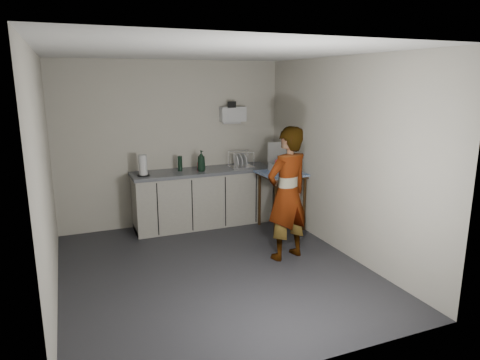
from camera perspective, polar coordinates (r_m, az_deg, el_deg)
name	(u,v)px	position (r m, az deg, el deg)	size (l,w,h in m)	color
ground	(215,270)	(5.42, -3.39, -11.90)	(4.00, 4.00, 0.00)	#2D2D32
wall_back	(173,144)	(6.90, -8.95, 4.73)	(3.60, 0.02, 2.60)	beige
wall_right	(341,157)	(5.83, 13.34, 2.98)	(0.02, 4.00, 2.60)	beige
wall_left	(46,181)	(4.76, -24.42, -0.10)	(0.02, 4.00, 2.60)	beige
ceiling	(212,52)	(4.92, -3.82, 16.64)	(3.60, 4.00, 0.01)	white
kitchen_counter	(203,199)	(6.91, -4.90, -2.55)	(2.24, 0.62, 0.91)	black
wall_shelf	(233,114)	(7.08, -0.97, 8.74)	(0.42, 0.18, 0.37)	silver
side_table	(282,179)	(6.69, 5.63, 0.10)	(0.73, 0.73, 0.90)	#3D210E
standing_man	(287,194)	(5.53, 6.32, -1.85)	(0.64, 0.42, 1.74)	#B2A593
soap_bottle	(201,161)	(6.67, -5.18, 2.56)	(0.13, 0.13, 0.33)	black
soda_can	(199,166)	(6.77, -5.44, 1.84)	(0.06, 0.06, 0.12)	red
dark_bottle	(180,163)	(6.72, -8.01, 2.19)	(0.07, 0.07, 0.24)	black
paper_towel	(143,166)	(6.47, -12.80, 1.85)	(0.18, 0.18, 0.32)	black
dish_rack	(241,164)	(6.94, 0.10, 2.17)	(0.38, 0.28, 0.26)	silver
bakery_box	(280,165)	(6.72, 5.38, 2.03)	(0.34, 0.35, 0.44)	silver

